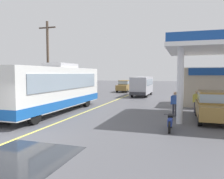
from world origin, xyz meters
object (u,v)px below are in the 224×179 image
minibus_opposing_lane (142,84)px  pedestrian_near_pump (175,102)px  pedestrian_by_shop (197,100)px  motorcycle_parked_forecourt (170,122)px  car_at_pump (212,104)px  car_trailing_behind_bus (124,85)px  coach_bus_main (54,89)px

minibus_opposing_lane → pedestrian_near_pump: 13.93m
pedestrian_near_pump → pedestrian_by_shop: (1.46, 1.61, 0.00)m
motorcycle_parked_forecourt → pedestrian_by_shop: 5.93m
car_at_pump → car_trailing_behind_bus: 22.27m
coach_bus_main → pedestrian_near_pump: (8.59, 1.23, -0.79)m
pedestrian_near_pump → pedestrian_by_shop: 2.17m
car_trailing_behind_bus → car_at_pump: bearing=-61.7°
motorcycle_parked_forecourt → car_trailing_behind_bus: (-8.30, 22.68, 0.57)m
coach_bus_main → car_at_pump: bearing=1.1°
car_at_pump → minibus_opposing_lane: (-6.80, 14.16, 0.46)m
minibus_opposing_lane → pedestrian_near_pump: minibus_opposing_lane is taller
pedestrian_near_pump → motorcycle_parked_forecourt: bearing=-90.9°
car_at_pump → motorcycle_parked_forecourt: 3.87m
coach_bus_main → pedestrian_near_pump: size_ratio=6.65×
motorcycle_parked_forecourt → pedestrian_near_pump: 4.14m
pedestrian_by_shop → minibus_opposing_lane: bearing=117.7°
coach_bus_main → pedestrian_near_pump: bearing=8.1°
coach_bus_main → car_at_pump: 10.82m
car_trailing_behind_bus → pedestrian_near_pump: bearing=-65.8°
car_at_pump → minibus_opposing_lane: minibus_opposing_lane is taller
minibus_opposing_lane → motorcycle_parked_forecourt: minibus_opposing_lane is taller
motorcycle_parked_forecourt → pedestrian_by_shop: bearing=75.0°
coach_bus_main → motorcycle_parked_forecourt: size_ratio=6.13×
minibus_opposing_lane → pedestrian_by_shop: 13.04m
motorcycle_parked_forecourt → car_trailing_behind_bus: size_ratio=0.43×
minibus_opposing_lane → car_trailing_behind_bus: minibus_opposing_lane is taller
pedestrian_by_shop → car_trailing_behind_bus: (-9.83, 16.97, 0.08)m
minibus_opposing_lane → motorcycle_parked_forecourt: size_ratio=3.41×
car_at_pump → car_trailing_behind_bus: same height
car_at_pump → pedestrian_by_shop: 2.73m
pedestrian_near_pump → car_trailing_behind_bus: size_ratio=0.40×
motorcycle_parked_forecourt → pedestrian_by_shop: (1.53, 5.71, 0.49)m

